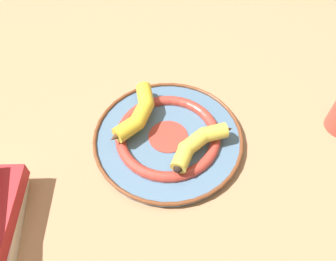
% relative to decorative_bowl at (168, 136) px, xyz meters
% --- Properties ---
extents(ground_plane, '(2.80, 2.80, 0.00)m').
position_rel_decorative_bowl_xyz_m(ground_plane, '(-0.00, -0.03, -0.01)').
color(ground_plane, '#A87A56').
extents(decorative_bowl, '(0.34, 0.34, 0.03)m').
position_rel_decorative_bowl_xyz_m(decorative_bowl, '(0.00, 0.00, 0.00)').
color(decorative_bowl, slate).
rests_on(decorative_bowl, ground_plane).
extents(banana_a, '(0.17, 0.11, 0.04)m').
position_rel_decorative_bowl_xyz_m(banana_a, '(0.04, 0.06, 0.04)').
color(banana_a, gold).
rests_on(banana_a, decorative_bowl).
extents(banana_b, '(0.11, 0.15, 0.03)m').
position_rel_decorative_bowl_xyz_m(banana_b, '(-0.05, -0.06, 0.03)').
color(banana_b, gold).
rests_on(banana_b, decorative_bowl).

